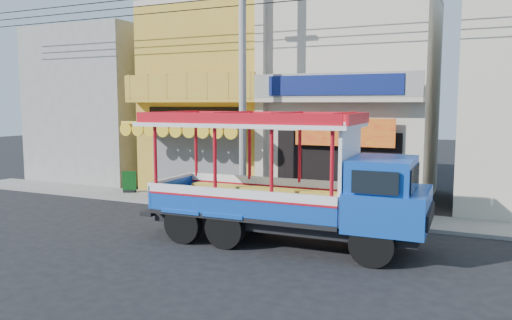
{
  "coord_description": "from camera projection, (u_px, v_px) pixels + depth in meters",
  "views": [
    {
      "loc": [
        6.79,
        -12.67,
        3.92
      ],
      "look_at": [
        -0.12,
        2.5,
        2.02
      ],
      "focal_mm": 35.0,
      "sensor_mm": 36.0,
      "label": 1
    }
  ],
  "objects": [
    {
      "name": "ground",
      "position": [
        224.0,
        237.0,
        14.7
      ],
      "size": [
        90.0,
        90.0,
        0.0
      ],
      "primitive_type": "plane",
      "color": "black",
      "rests_on": "ground"
    },
    {
      "name": "sidewalk",
      "position": [
        276.0,
        209.0,
        18.31
      ],
      "size": [
        30.0,
        2.0,
        0.12
      ],
      "primitive_type": "cube",
      "color": "slate",
      "rests_on": "ground"
    },
    {
      "name": "shophouse_left",
      "position": [
        229.0,
        99.0,
        23.08
      ],
      "size": [
        6.0,
        7.5,
        8.24
      ],
      "color": "gold",
      "rests_on": "ground"
    },
    {
      "name": "shophouse_right",
      "position": [
        357.0,
        99.0,
        20.61
      ],
      "size": [
        6.0,
        6.75,
        8.24
      ],
      "color": "beige",
      "rests_on": "ground"
    },
    {
      "name": "party_pilaster",
      "position": [
        260.0,
        101.0,
        19.05
      ],
      "size": [
        0.35,
        0.3,
        8.0
      ],
      "primitive_type": "cube",
      "color": "beige",
      "rests_on": "ground"
    },
    {
      "name": "filler_building_left",
      "position": [
        110.0,
        106.0,
        26.03
      ],
      "size": [
        6.0,
        6.0,
        7.6
      ],
      "primitive_type": "cube",
      "color": "gray",
      "rests_on": "ground"
    },
    {
      "name": "utility_pole",
      "position": [
        246.0,
        71.0,
        17.47
      ],
      "size": [
        28.0,
        0.26,
        9.0
      ],
      "color": "gray",
      "rests_on": "ground"
    },
    {
      "name": "songthaew_truck",
      "position": [
        303.0,
        183.0,
        13.58
      ],
      "size": [
        7.93,
        2.81,
        3.67
      ],
      "color": "black",
      "rests_on": "ground"
    },
    {
      "name": "green_sign",
      "position": [
        129.0,
        183.0,
        21.37
      ],
      "size": [
        0.57,
        0.45,
        0.91
      ],
      "color": "black",
      "rests_on": "sidewalk"
    },
    {
      "name": "potted_plant_a",
      "position": [
        310.0,
        194.0,
        18.24
      ],
      "size": [
        1.22,
        1.23,
        1.03
      ],
      "primitive_type": "imported",
      "rotation": [
        0.0,
        0.0,
        0.85
      ],
      "color": "#224B15",
      "rests_on": "sidewalk"
    },
    {
      "name": "potted_plant_b",
      "position": [
        406.0,
        205.0,
        16.25
      ],
      "size": [
        0.71,
        0.7,
        1.01
      ],
      "primitive_type": "imported",
      "rotation": [
        0.0,
        0.0,
        2.42
      ],
      "color": "#224B15",
      "rests_on": "sidewalk"
    },
    {
      "name": "potted_plant_c",
      "position": [
        420.0,
        203.0,
        16.33
      ],
      "size": [
        0.89,
        0.89,
        1.13
      ],
      "primitive_type": "imported",
      "rotation": [
        0.0,
        0.0,
        4.07
      ],
      "color": "#224B15",
      "rests_on": "sidewalk"
    }
  ]
}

